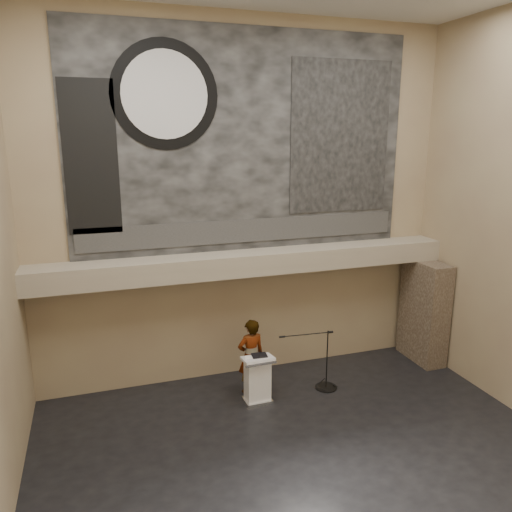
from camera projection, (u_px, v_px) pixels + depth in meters
name	position (u px, v px, depth m)	size (l,w,h in m)	color
floor	(311.00, 465.00, 9.14)	(10.00, 10.00, 0.00)	black
wall_back	(245.00, 205.00, 11.79)	(10.00, 0.02, 8.50)	#8D7459
wall_front	(510.00, 328.00, 4.42)	(10.00, 0.02, 8.50)	#8D7459
soffit	(251.00, 262.00, 11.74)	(10.00, 0.80, 0.50)	gray
sprinkler_left	(184.00, 281.00, 11.27)	(0.04, 0.04, 0.06)	#B2893D
sprinkler_right	(324.00, 268.00, 12.34)	(0.04, 0.04, 0.06)	#B2893D
banner	(245.00, 142.00, 11.41)	(8.00, 0.05, 5.00)	black
banner_text_strip	(246.00, 231.00, 11.87)	(7.76, 0.02, 0.55)	#2E2E2E
banner_clock_rim	(165.00, 95.00, 10.58)	(2.30, 2.30, 0.02)	black
banner_clock_face	(165.00, 95.00, 10.57)	(1.84, 1.84, 0.02)	silver
banner_building_print	(340.00, 138.00, 12.08)	(2.60, 0.02, 3.60)	black
banner_brick_print	(91.00, 158.00, 10.41)	(1.10, 0.02, 3.20)	black
stone_pier	(424.00, 311.00, 13.13)	(0.60, 1.40, 2.70)	#433529
lectern	(257.00, 379.00, 11.16)	(0.69, 0.51, 1.13)	silver
binder	(259.00, 356.00, 11.05)	(0.33, 0.27, 0.04)	black
papers	(250.00, 359.00, 10.93)	(0.23, 0.31, 0.01)	white
speaker_person	(251.00, 356.00, 11.51)	(0.66, 0.43, 1.80)	white
mic_stand	(325.00, 380.00, 11.85)	(1.43, 0.52, 1.46)	black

